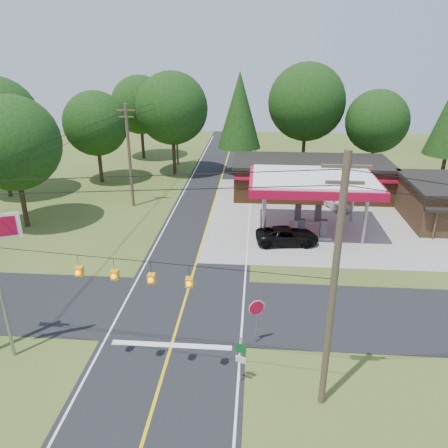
# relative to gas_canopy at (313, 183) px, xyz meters

# --- Properties ---
(ground) EXTENTS (120.00, 120.00, 0.00)m
(ground) POSITION_rel_gas_canopy_xyz_m (-9.00, -13.00, -4.27)
(ground) COLOR #3A511C
(ground) RESTS_ON ground
(main_highway) EXTENTS (8.00, 120.00, 0.02)m
(main_highway) POSITION_rel_gas_canopy_xyz_m (-9.00, -13.00, -4.26)
(main_highway) COLOR black
(main_highway) RESTS_ON ground
(cross_road) EXTENTS (70.00, 7.00, 0.02)m
(cross_road) POSITION_rel_gas_canopy_xyz_m (-9.00, -13.00, -4.25)
(cross_road) COLOR black
(cross_road) RESTS_ON ground
(lane_center_yellow) EXTENTS (0.15, 110.00, 0.00)m
(lane_center_yellow) POSITION_rel_gas_canopy_xyz_m (-9.00, -13.00, -4.24)
(lane_center_yellow) COLOR yellow
(lane_center_yellow) RESTS_ON main_highway
(gas_canopy) EXTENTS (10.60, 7.40, 4.88)m
(gas_canopy) POSITION_rel_gas_canopy_xyz_m (0.00, 0.00, 0.00)
(gas_canopy) COLOR gray
(gas_canopy) RESTS_ON ground
(convenience_store) EXTENTS (16.40, 7.55, 3.80)m
(convenience_store) POSITION_rel_gas_canopy_xyz_m (1.00, 9.98, -2.35)
(convenience_store) COLOR brown
(convenience_store) RESTS_ON ground
(utility_pole_near_right) EXTENTS (1.80, 0.30, 11.50)m
(utility_pole_near_right) POSITION_rel_gas_canopy_xyz_m (-1.50, -20.00, 1.69)
(utility_pole_near_right) COLOR #473828
(utility_pole_near_right) RESTS_ON ground
(utility_pole_far_left) EXTENTS (1.80, 0.30, 10.00)m
(utility_pole_far_left) POSITION_rel_gas_canopy_xyz_m (-17.00, 5.00, 0.93)
(utility_pole_far_left) COLOR #473828
(utility_pole_far_left) RESTS_ON ground
(utility_pole_north) EXTENTS (0.30, 0.30, 9.50)m
(utility_pole_north) POSITION_rel_gas_canopy_xyz_m (-15.50, 22.00, 0.48)
(utility_pole_north) COLOR #473828
(utility_pole_north) RESTS_ON ground
(overhead_beacons) EXTENTS (17.04, 2.04, 1.03)m
(overhead_beacons) POSITION_rel_gas_canopy_xyz_m (-10.00, -19.00, 1.95)
(overhead_beacons) COLOR black
(overhead_beacons) RESTS_ON ground
(treeline_backdrop) EXTENTS (70.27, 51.59, 13.30)m
(treeline_backdrop) POSITION_rel_gas_canopy_xyz_m (-8.18, 11.01, 3.22)
(treeline_backdrop) COLOR #332316
(treeline_backdrop) RESTS_ON ground
(suv_car) EXTENTS (5.59, 5.59, 1.40)m
(suv_car) POSITION_rel_gas_canopy_xyz_m (-2.13, -3.00, -3.57)
(suv_car) COLOR black
(suv_car) RESTS_ON ground
(sedan_car) EXTENTS (4.78, 4.78, 1.22)m
(sedan_car) POSITION_rel_gas_canopy_xyz_m (3.23, 5.63, -3.66)
(sedan_car) COLOR white
(sedan_car) RESTS_ON ground
(octagonal_stop_sign) EXTENTS (0.86, 0.38, 2.68)m
(octagonal_stop_sign) POSITION_rel_gas_canopy_xyz_m (-4.50, -16.01, -2.25)
(octagonal_stop_sign) COLOR gray
(octagonal_stop_sign) RESTS_ON ground
(route_sign_post) EXTENTS (0.49, 0.23, 2.52)m
(route_sign_post) POSITION_rel_gas_canopy_xyz_m (-5.20, -19.02, -2.75)
(route_sign_post) COLOR gray
(route_sign_post) RESTS_ON ground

